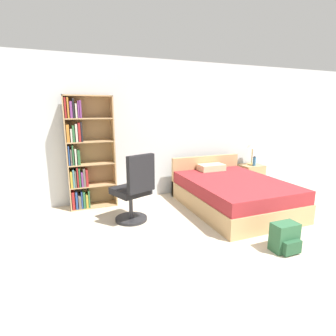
{
  "coord_description": "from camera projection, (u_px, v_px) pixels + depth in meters",
  "views": [
    {
      "loc": [
        -2.24,
        -1.61,
        1.69
      ],
      "look_at": [
        -0.84,
        1.98,
        0.82
      ],
      "focal_mm": 28.0,
      "sensor_mm": 36.0,
      "label": 1
    }
  ],
  "objects": [
    {
      "name": "ground_plane",
      "position": [
        317.0,
        281.0,
        2.63
      ],
      "size": [
        14.0,
        14.0,
        0.0
      ],
      "primitive_type": "plane",
      "color": "beige"
    },
    {
      "name": "wall_back",
      "position": [
        184.0,
        129.0,
        5.28
      ],
      "size": [
        9.0,
        0.06,
        2.6
      ],
      "color": "silver",
      "rests_on": "ground_plane"
    },
    {
      "name": "bookshelf",
      "position": [
        84.0,
        155.0,
        4.45
      ],
      "size": [
        0.79,
        0.29,
        1.92
      ],
      "color": "tan",
      "rests_on": "ground_plane"
    },
    {
      "name": "bed",
      "position": [
        231.0,
        193.0,
        4.58
      ],
      "size": [
        1.48,
        2.03,
        0.77
      ],
      "color": "tan",
      "rests_on": "ground_plane"
    },
    {
      "name": "office_chair",
      "position": [
        134.0,
        191.0,
        3.92
      ],
      "size": [
        0.63,
        0.69,
        1.07
      ],
      "color": "#232326",
      "rests_on": "ground_plane"
    },
    {
      "name": "nightstand",
      "position": [
        251.0,
        176.0,
        5.78
      ],
      "size": [
        0.47,
        0.43,
        0.51
      ],
      "color": "tan",
      "rests_on": "ground_plane"
    },
    {
      "name": "table_lamp",
      "position": [
        253.0,
        145.0,
        5.66
      ],
      "size": [
        0.26,
        0.26,
        0.54
      ],
      "color": "tan",
      "rests_on": "nightstand"
    },
    {
      "name": "water_bottle",
      "position": [
        254.0,
        161.0,
        5.61
      ],
      "size": [
        0.07,
        0.07,
        0.2
      ],
      "color": "teal",
      "rests_on": "nightstand"
    },
    {
      "name": "backpack_green",
      "position": [
        285.0,
        238.0,
        3.17
      ],
      "size": [
        0.32,
        0.26,
        0.35
      ],
      "color": "#2D603D",
      "rests_on": "ground_plane"
    }
  ]
}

